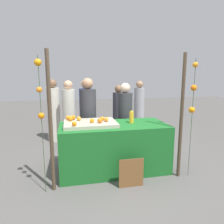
{
  "coord_description": "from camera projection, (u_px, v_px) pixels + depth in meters",
  "views": [
    {
      "loc": [
        -0.76,
        -3.41,
        1.69
      ],
      "look_at": [
        0.0,
        0.15,
        1.06
      ],
      "focal_mm": 32.06,
      "sensor_mm": 36.0,
      "label": 1
    }
  ],
  "objects": [
    {
      "name": "ground_plane",
      "position": [
        114.0,
        169.0,
        3.73
      ],
      "size": [
        24.0,
        24.0,
        0.0
      ],
      "primitive_type": "plane",
      "color": "#565451"
    },
    {
      "name": "stall_counter",
      "position": [
        114.0,
        147.0,
        3.66
      ],
      "size": [
        1.92,
        0.88,
        0.86
      ],
      "primitive_type": "cube",
      "color": "#196023",
      "rests_on": "ground_plane"
    },
    {
      "name": "orange_tray",
      "position": [
        90.0,
        123.0,
        3.53
      ],
      "size": [
        0.91,
        0.67,
        0.06
      ],
      "primitive_type": "cube",
      "color": "#B2AD99",
      "rests_on": "stall_counter"
    },
    {
      "name": "orange_0",
      "position": [
        92.0,
        121.0,
        3.44
      ],
      "size": [
        0.07,
        0.07,
        0.07
      ],
      "primitive_type": "sphere",
      "color": "orange",
      "rests_on": "orange_tray"
    },
    {
      "name": "orange_1",
      "position": [
        73.0,
        117.0,
        3.69
      ],
      "size": [
        0.09,
        0.09,
        0.09
      ],
      "primitive_type": "sphere",
      "color": "orange",
      "rests_on": "orange_tray"
    },
    {
      "name": "orange_2",
      "position": [
        100.0,
        120.0,
        3.42
      ],
      "size": [
        0.09,
        0.09,
        0.09
      ],
      "primitive_type": "sphere",
      "color": "orange",
      "rests_on": "orange_tray"
    },
    {
      "name": "orange_3",
      "position": [
        74.0,
        124.0,
        3.2
      ],
      "size": [
        0.08,
        0.08,
        0.08
      ],
      "primitive_type": "sphere",
      "color": "orange",
      "rests_on": "orange_tray"
    },
    {
      "name": "orange_4",
      "position": [
        106.0,
        119.0,
        3.52
      ],
      "size": [
        0.08,
        0.08,
        0.08
      ],
      "primitive_type": "sphere",
      "color": "orange",
      "rests_on": "orange_tray"
    },
    {
      "name": "orange_5",
      "position": [
        102.0,
        119.0,
        3.61
      ],
      "size": [
        0.07,
        0.07,
        0.07
      ],
      "primitive_type": "sphere",
      "color": "orange",
      "rests_on": "orange_tray"
    },
    {
      "name": "orange_6",
      "position": [
        68.0,
        118.0,
        3.69
      ],
      "size": [
        0.08,
        0.08,
        0.08
      ],
      "primitive_type": "sphere",
      "color": "orange",
      "rests_on": "orange_tray"
    },
    {
      "name": "orange_7",
      "position": [
        79.0,
        119.0,
        3.6
      ],
      "size": [
        0.08,
        0.08,
        0.08
      ],
      "primitive_type": "sphere",
      "color": "orange",
      "rests_on": "orange_tray"
    },
    {
      "name": "orange_8",
      "position": [
        70.0,
        118.0,
        3.58
      ],
      "size": [
        0.09,
        0.09,
        0.09
      ],
      "primitive_type": "sphere",
      "color": "orange",
      "rests_on": "orange_tray"
    },
    {
      "name": "juice_bottle",
      "position": [
        132.0,
        117.0,
        3.68
      ],
      "size": [
        0.08,
        0.08,
        0.23
      ],
      "color": "gold",
      "rests_on": "stall_counter"
    },
    {
      "name": "chalkboard_sign",
      "position": [
        131.0,
        173.0,
        3.1
      ],
      "size": [
        0.39,
        0.03,
        0.47
      ],
      "color": "brown",
      "rests_on": "ground_plane"
    },
    {
      "name": "vendor_left",
      "position": [
        88.0,
        121.0,
        4.2
      ],
      "size": [
        0.34,
        0.34,
        1.68
      ],
      "color": "#333338",
      "rests_on": "ground_plane"
    },
    {
      "name": "vendor_right",
      "position": [
        125.0,
        121.0,
        4.41
      ],
      "size": [
        0.31,
        0.31,
        1.57
      ],
      "color": "#333338",
      "rests_on": "ground_plane"
    },
    {
      "name": "crowd_person_0",
      "position": [
        139.0,
        108.0,
        6.21
      ],
      "size": [
        0.32,
        0.32,
        1.59
      ],
      "color": "#99999E",
      "rests_on": "ground_plane"
    },
    {
      "name": "crowd_person_1",
      "position": [
        86.0,
        114.0,
        5.09
      ],
      "size": [
        0.33,
        0.33,
        1.64
      ],
      "color": "#384C8C",
      "rests_on": "ground_plane"
    },
    {
      "name": "crowd_person_2",
      "position": [
        118.0,
        115.0,
        5.29
      ],
      "size": [
        0.3,
        0.3,
        1.5
      ],
      "color": "#333338",
      "rests_on": "ground_plane"
    },
    {
      "name": "crowd_person_3",
      "position": [
        54.0,
        113.0,
        5.29
      ],
      "size": [
        0.33,
        0.33,
        1.64
      ],
      "color": "beige",
      "rests_on": "ground_plane"
    },
    {
      "name": "crowd_person_4",
      "position": [
        69.0,
        115.0,
        5.0
      ],
      "size": [
        0.32,
        0.32,
        1.62
      ],
      "color": "beige",
      "rests_on": "ground_plane"
    },
    {
      "name": "canopy_post_left",
      "position": [
        51.0,
        123.0,
        2.88
      ],
      "size": [
        0.06,
        0.06,
        2.08
      ],
      "primitive_type": "cylinder",
      "color": "#473828",
      "rests_on": "ground_plane"
    },
    {
      "name": "canopy_post_right",
      "position": [
        181.0,
        117.0,
        3.3
      ],
      "size": [
        0.06,
        0.06,
        2.08
      ],
      "primitive_type": "cylinder",
      "color": "#473828",
      "rests_on": "ground_plane"
    },
    {
      "name": "garland_strand_left",
      "position": [
        39.0,
        89.0,
        2.74
      ],
      "size": [
        0.1,
        0.1,
        1.99
      ],
      "color": "#2D4C23",
      "rests_on": "ground_plane"
    },
    {
      "name": "garland_strand_right",
      "position": [
        193.0,
        92.0,
        3.25
      ],
      "size": [
        0.1,
        0.11,
        1.99
      ],
      "color": "#2D4C23",
      "rests_on": "ground_plane"
    }
  ]
}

